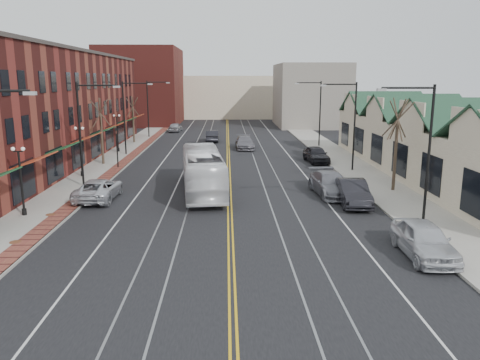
{
  "coord_description": "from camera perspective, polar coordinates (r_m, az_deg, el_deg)",
  "views": [
    {
      "loc": [
        -0.19,
        -20.35,
        8.47
      ],
      "look_at": [
        0.67,
        9.34,
        2.0
      ],
      "focal_mm": 35.0,
      "sensor_mm": 36.0,
      "label": 1
    }
  ],
  "objects": [
    {
      "name": "distant_car_right",
      "position": [
        57.42,
        0.58,
        4.6
      ],
      "size": [
        2.3,
        5.46,
        1.57
      ],
      "primitive_type": "imported",
      "rotation": [
        0.0,
        0.0,
        0.02
      ],
      "color": "slate",
      "rests_on": "ground"
    },
    {
      "name": "lamppost_l_1",
      "position": [
        31.65,
        -25.1,
        -0.31
      ],
      "size": [
        0.84,
        0.28,
        4.27
      ],
      "color": "black",
      "rests_on": "sidewalk_left"
    },
    {
      "name": "tree_left_far",
      "position": [
        63.77,
        -12.9,
        7.31
      ],
      "size": [
        1.66,
        1.28,
        6.02
      ],
      "color": "#382B21",
      "rests_on": "sidewalk_left"
    },
    {
      "name": "backdrop_left",
      "position": [
        91.74,
        -11.82,
        11.11
      ],
      "size": [
        14.0,
        18.0,
        14.0
      ],
      "primitive_type": "cube",
      "color": "maroon",
      "rests_on": "ground"
    },
    {
      "name": "lamppost_l_2",
      "position": [
        42.74,
        -18.84,
        3.19
      ],
      "size": [
        0.84,
        0.28,
        4.27
      ],
      "color": "black",
      "rests_on": "sidewalk_left"
    },
    {
      "name": "distant_car_far",
      "position": [
        76.72,
        -7.85,
        6.4
      ],
      "size": [
        2.2,
        4.55,
        1.5
      ],
      "primitive_type": "imported",
      "rotation": [
        0.0,
        0.0,
        3.04
      ],
      "color": "#999AA0",
      "rests_on": "ground"
    },
    {
      "name": "manhole_mid",
      "position": [
        27.12,
        -25.71,
        -6.82
      ],
      "size": [
        0.6,
        0.6,
        0.02
      ],
      "primitive_type": "cylinder",
      "color": "#592D19",
      "rests_on": "sidewalk_left"
    },
    {
      "name": "tree_left_near",
      "position": [
        48.21,
        -16.54,
        5.88
      ],
      "size": [
        1.78,
        1.37,
        6.48
      ],
      "color": "#382B21",
      "rests_on": "sidewalk_left"
    },
    {
      "name": "streetlight_r_1",
      "position": [
        43.95,
        13.26,
        7.47
      ],
      "size": [
        3.33,
        0.25,
        8.0
      ],
      "color": "black",
      "rests_on": "sidewalk_right"
    },
    {
      "name": "traffic_signal",
      "position": [
        45.97,
        -14.78,
        4.23
      ],
      "size": [
        0.18,
        0.15,
        3.8
      ],
      "color": "black",
      "rests_on": "sidewalk_left"
    },
    {
      "name": "parked_suv",
      "position": [
        34.67,
        -16.86,
        -1.09
      ],
      "size": [
        2.61,
        5.53,
        1.53
      ],
      "primitive_type": "imported",
      "rotation": [
        0.0,
        0.0,
        3.13
      ],
      "color": "silver",
      "rests_on": "ground"
    },
    {
      "name": "distant_car_left",
      "position": [
        64.24,
        -3.39,
        5.39
      ],
      "size": [
        1.67,
        4.72,
        1.55
      ],
      "primitive_type": "imported",
      "rotation": [
        0.0,
        0.0,
        3.15
      ],
      "color": "black",
      "rests_on": "ground"
    },
    {
      "name": "building_left",
      "position": [
        51.04,
        -23.53,
        7.94
      ],
      "size": [
        10.0,
        50.0,
        11.0
      ],
      "primitive_type": "cube",
      "color": "maroon",
      "rests_on": "ground"
    },
    {
      "name": "parked_car_b",
      "position": [
        32.8,
        13.55,
        -1.49
      ],
      "size": [
        2.11,
        5.27,
        1.7
      ],
      "primitive_type": "imported",
      "rotation": [
        0.0,
        0.0,
        -0.06
      ],
      "color": "black",
      "rests_on": "ground"
    },
    {
      "name": "streetlight_r_0",
      "position": [
        28.85,
        21.34,
        4.59
      ],
      "size": [
        3.33,
        0.25,
        8.0
      ],
      "color": "black",
      "rests_on": "sidewalk_right"
    },
    {
      "name": "manhole_far",
      "position": [
        31.53,
        -22.09,
        -3.93
      ],
      "size": [
        0.6,
        0.6,
        0.02
      ],
      "primitive_type": "cylinder",
      "color": "#592D19",
      "rests_on": "sidewalk_left"
    },
    {
      "name": "parked_car_d",
      "position": [
        48.72,
        9.28,
        3.1
      ],
      "size": [
        2.38,
        5.01,
        1.66
      ],
      "primitive_type": "imported",
      "rotation": [
        0.0,
        0.0,
        0.09
      ],
      "color": "black",
      "rests_on": "ground"
    },
    {
      "name": "backdrop_mid",
      "position": [
        105.43,
        -1.59,
        10.12
      ],
      "size": [
        22.0,
        14.0,
        9.0
      ],
      "primitive_type": "cube",
      "color": "#C5B397",
      "rests_on": "ground"
    },
    {
      "name": "transit_bus",
      "position": [
        35.35,
        -4.57,
        1.1
      ],
      "size": [
        3.91,
        11.97,
        3.27
      ],
      "primitive_type": "imported",
      "rotation": [
        0.0,
        0.0,
        3.24
      ],
      "color": "white",
      "rests_on": "ground"
    },
    {
      "name": "streetlight_l_1",
      "position": [
        38.09,
        -18.34,
        6.48
      ],
      "size": [
        3.33,
        0.25,
        8.0
      ],
      "color": "black",
      "rests_on": "sidewalk_left"
    },
    {
      "name": "sidewalk_left",
      "position": [
        42.87,
        -17.62,
        0.41
      ],
      "size": [
        4.0,
        120.0,
        0.15
      ],
      "primitive_type": "cube",
      "color": "gray",
      "rests_on": "ground"
    },
    {
      "name": "ground",
      "position": [
        22.04,
        -1.06,
        -10.31
      ],
      "size": [
        160.0,
        160.0,
        0.0
      ],
      "primitive_type": "plane",
      "color": "black",
      "rests_on": "ground"
    },
    {
      "name": "parked_car_c",
      "position": [
        35.21,
        10.99,
        -0.46
      ],
      "size": [
        2.79,
        5.93,
        1.67
      ],
      "primitive_type": "imported",
      "rotation": [
        0.0,
        0.0,
        0.08
      ],
      "color": "slate",
      "rests_on": "ground"
    },
    {
      "name": "tree_right_mid",
      "position": [
        36.92,
        18.5,
        4.31
      ],
      "size": [
        1.9,
        1.46,
        6.93
      ],
      "color": "#382B21",
      "rests_on": "sidewalk_right"
    },
    {
      "name": "sidewalk_right",
      "position": [
        42.98,
        14.84,
        0.61
      ],
      "size": [
        4.0,
        120.0,
        0.15
      ],
      "primitive_type": "cube",
      "color": "gray",
      "rests_on": "ground"
    },
    {
      "name": "streetlight_r_2",
      "position": [
        59.52,
        9.33,
        8.81
      ],
      "size": [
        3.33,
        0.25,
        8.0
      ],
      "color": "black",
      "rests_on": "sidewalk_right"
    },
    {
      "name": "parked_car_a",
      "position": [
        24.38,
        21.5,
        -6.79
      ],
      "size": [
        2.14,
        5.1,
        1.72
      ],
      "primitive_type": "imported",
      "rotation": [
        0.0,
        0.0,
        -0.02
      ],
      "color": "silver",
      "rests_on": "ground"
    },
    {
      "name": "streetlight_l_3",
      "position": [
        69.29,
        -10.82,
        9.22
      ],
      "size": [
        3.33,
        0.25,
        8.0
      ],
      "color": "black",
      "rests_on": "sidewalk_left"
    },
    {
      "name": "lamppost_l_3",
      "position": [
        56.15,
        -14.71,
        5.48
      ],
      "size": [
        0.84,
        0.28,
        4.27
      ],
      "color": "black",
      "rests_on": "sidewalk_left"
    },
    {
      "name": "building_right",
      "position": [
        44.69,
        22.41,
        3.42
      ],
      "size": [
        8.0,
        36.0,
        4.6
      ],
      "primitive_type": "cube",
      "color": "#C5B397",
      "rests_on": "ground"
    },
    {
      "name": "backdrop_right",
      "position": [
        86.74,
        8.55,
        10.19
      ],
      "size": [
        12.0,
        16.0,
        11.0
      ],
      "primitive_type": "cube",
      "color": "slate",
      "rests_on": "ground"
    },
    {
      "name": "streetlight_l_2",
      "position": [
        53.58,
        -13.5,
        8.27
      ],
      "size": [
        3.33,
        0.25,
        8.0
      ],
      "color": "black",
      "rests_on": "sidewalk_left"
    }
  ]
}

